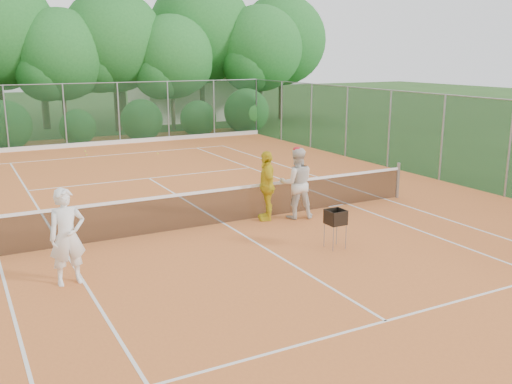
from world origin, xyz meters
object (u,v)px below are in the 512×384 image
at_px(player_yellow, 267,186).
at_px(ball_hopper, 336,218).
at_px(player_center_grp, 297,183).
at_px(player_white, 67,237).

relative_size(player_yellow, ball_hopper, 2.07).
bearing_deg(ball_hopper, player_yellow, 83.84).
bearing_deg(player_yellow, player_center_grp, 93.65).
xyz_separation_m(player_yellow, ball_hopper, (0.25, -2.78, -0.22)).
bearing_deg(player_white, ball_hopper, -11.42).
bearing_deg(player_yellow, ball_hopper, 25.91).
distance_m(player_center_grp, player_yellow, 0.82).
bearing_deg(ball_hopper, player_center_grp, 66.77).
xyz_separation_m(player_white, player_yellow, (5.53, 2.06, -0.02)).
xyz_separation_m(player_white, player_center_grp, (6.32, 1.82, 0.02)).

